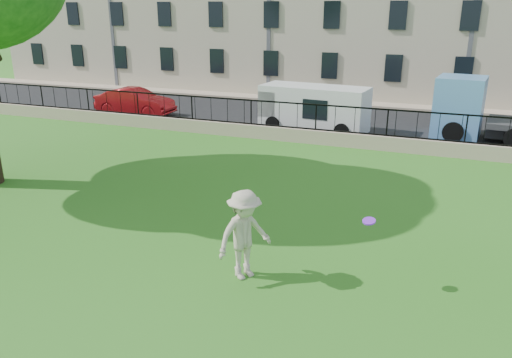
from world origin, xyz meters
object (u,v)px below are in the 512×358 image
at_px(man, 244,235).
at_px(white_van, 314,108).
at_px(red_sedan, 135,102).
at_px(frisbee, 369,221).

relative_size(man, white_van, 0.40).
height_order(man, red_sedan, man).
relative_size(man, red_sedan, 0.46).
bearing_deg(white_van, frisbee, -64.97).
bearing_deg(man, red_sedan, 74.89).
bearing_deg(frisbee, white_van, 109.31).
xyz_separation_m(frisbee, red_sedan, (-14.82, 13.46, -0.76)).
xyz_separation_m(man, frisbee, (2.51, 0.60, 0.48)).
distance_m(frisbee, white_van, 14.27).
xyz_separation_m(frisbee, white_van, (-4.72, 13.46, -0.43)).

